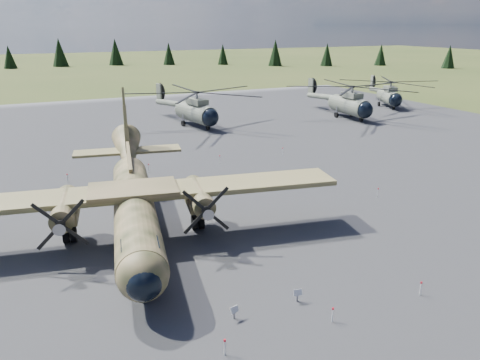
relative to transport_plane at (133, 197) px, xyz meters
name	(u,v)px	position (x,y,z in m)	size (l,w,h in m)	color
ground	(203,230)	(4.64, -1.72, -2.78)	(500.00, 500.00, 0.00)	#4C5023
apron	(165,189)	(4.64, 8.28, -2.78)	(120.00, 120.00, 0.04)	slate
transport_plane	(133,197)	(0.00, 0.00, 0.00)	(29.34, 26.39, 9.67)	#393C20
helicopter_near	(195,101)	(16.86, 33.83, 0.99)	(24.24, 26.19, 5.31)	gray
helicopter_mid	(350,95)	(41.67, 29.43, 1.01)	(21.95, 25.24, 5.34)	gray
helicopter_far	(390,89)	(55.28, 35.40, 0.62)	(24.78, 24.78, 4.79)	gray
info_placard_left	(234,311)	(2.18, -12.85, -2.29)	(0.50, 0.32, 0.74)	gray
info_placard_right	(298,294)	(6.00, -12.86, -2.27)	(0.51, 0.29, 0.76)	gray
barrier_fence	(197,225)	(4.18, -1.79, -2.27)	(33.12, 29.62, 0.85)	silver
treeline	(165,160)	(3.12, 2.33, 1.80)	(329.57, 322.24, 10.73)	black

